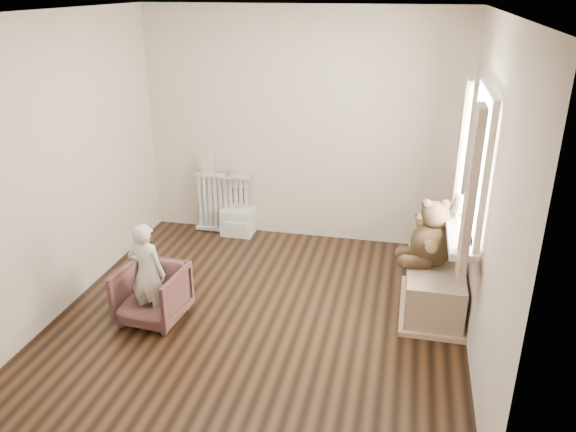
% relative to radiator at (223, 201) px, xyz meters
% --- Properties ---
extents(floor, '(3.60, 3.60, 0.01)m').
position_rel_radiator_xyz_m(floor, '(0.92, -1.68, -0.39)').
color(floor, black).
rests_on(floor, ground).
extents(ceiling, '(3.60, 3.60, 0.01)m').
position_rel_radiator_xyz_m(ceiling, '(0.92, -1.68, 2.21)').
color(ceiling, white).
rests_on(ceiling, ground).
extents(back_wall, '(3.60, 0.02, 2.60)m').
position_rel_radiator_xyz_m(back_wall, '(0.92, 0.12, 0.91)').
color(back_wall, silver).
rests_on(back_wall, ground).
extents(front_wall, '(3.60, 0.02, 2.60)m').
position_rel_radiator_xyz_m(front_wall, '(0.92, -3.48, 0.91)').
color(front_wall, silver).
rests_on(front_wall, ground).
extents(left_wall, '(0.02, 3.60, 2.60)m').
position_rel_radiator_xyz_m(left_wall, '(-0.88, -1.68, 0.91)').
color(left_wall, silver).
rests_on(left_wall, ground).
extents(right_wall, '(0.02, 3.60, 2.60)m').
position_rel_radiator_xyz_m(right_wall, '(2.72, -1.68, 0.91)').
color(right_wall, silver).
rests_on(right_wall, ground).
extents(window, '(0.03, 0.90, 1.10)m').
position_rel_radiator_xyz_m(window, '(2.68, -1.38, 1.06)').
color(window, white).
rests_on(window, right_wall).
extents(window_sill, '(0.22, 1.10, 0.06)m').
position_rel_radiator_xyz_m(window_sill, '(2.59, -1.38, 0.48)').
color(window_sill, silver).
rests_on(window_sill, right_wall).
extents(curtain_left, '(0.06, 0.26, 1.30)m').
position_rel_radiator_xyz_m(curtain_left, '(2.57, -1.95, 1.00)').
color(curtain_left, tan).
rests_on(curtain_left, right_wall).
extents(curtain_right, '(0.06, 0.26, 1.30)m').
position_rel_radiator_xyz_m(curtain_right, '(2.57, -0.81, 1.00)').
color(curtain_right, tan).
rests_on(curtain_right, right_wall).
extents(radiator, '(0.69, 0.13, 0.72)m').
position_rel_radiator_xyz_m(radiator, '(0.00, 0.00, 0.00)').
color(radiator, silver).
rests_on(radiator, floor).
extents(paper_doll, '(0.17, 0.01, 0.28)m').
position_rel_radiator_xyz_m(paper_doll, '(-0.16, 0.00, 0.47)').
color(paper_doll, beige).
rests_on(paper_doll, radiator).
extents(tin_a, '(0.10, 0.10, 0.06)m').
position_rel_radiator_xyz_m(tin_a, '(0.10, 0.00, 0.36)').
color(tin_a, '#A59E8C').
rests_on(tin_a, radiator).
extents(toy_vanity, '(0.37, 0.26, 0.58)m').
position_rel_radiator_xyz_m(toy_vanity, '(0.19, -0.03, -0.11)').
color(toy_vanity, silver).
rests_on(toy_vanity, floor).
extents(armchair, '(0.58, 0.60, 0.51)m').
position_rel_radiator_xyz_m(armchair, '(-0.00, -1.96, -0.14)').
color(armchair, brown).
rests_on(armchair, floor).
extents(child, '(0.36, 0.25, 0.93)m').
position_rel_radiator_xyz_m(child, '(-0.00, -2.01, 0.10)').
color(child, white).
rests_on(child, armchair).
extents(toy_bench, '(0.50, 0.94, 0.44)m').
position_rel_radiator_xyz_m(toy_bench, '(2.44, -1.26, -0.19)').
color(toy_bench, '#BFAB8A').
rests_on(toy_bench, floor).
extents(teddy_bear, '(0.55, 0.45, 0.61)m').
position_rel_radiator_xyz_m(teddy_bear, '(2.38, -1.21, 0.28)').
color(teddy_bear, '#322516').
rests_on(teddy_bear, toy_bench).
extents(plush_cat, '(0.23, 0.31, 0.23)m').
position_rel_radiator_xyz_m(plush_cat, '(2.58, -1.12, 0.61)').
color(plush_cat, '#686056').
rests_on(plush_cat, window_sill).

